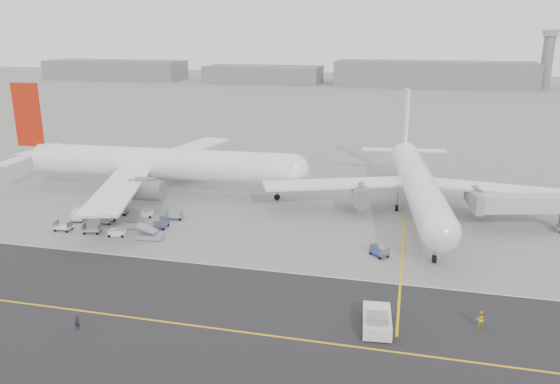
% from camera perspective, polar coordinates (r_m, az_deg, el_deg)
% --- Properties ---
extents(ground, '(700.00, 700.00, 0.00)m').
position_cam_1_polar(ground, '(80.51, -9.47, -6.61)').
color(ground, gray).
rests_on(ground, ground).
extents(taxiway, '(220.00, 59.00, 0.03)m').
position_cam_1_polar(taxiway, '(63.97, -11.60, -13.19)').
color(taxiway, '#2C2C2F').
rests_on(taxiway, ground).
extents(horizon_buildings, '(520.00, 28.00, 28.00)m').
position_cam_1_polar(horizon_buildings, '(329.27, 13.83, 10.70)').
color(horizon_buildings, gray).
rests_on(horizon_buildings, ground).
extents(control_tower, '(7.00, 7.00, 31.25)m').
position_cam_1_polar(control_tower, '(340.38, 26.16, 12.45)').
color(control_tower, gray).
rests_on(control_tower, ground).
extents(airliner_a, '(61.89, 61.10, 21.33)m').
position_cam_1_polar(airliner_a, '(110.36, -12.95, 2.95)').
color(airliner_a, white).
rests_on(airliner_a, ground).
extents(airliner_b, '(54.88, 55.78, 19.28)m').
position_cam_1_polar(airliner_b, '(99.26, 14.16, 1.00)').
color(airliner_b, white).
rests_on(airliner_b, ground).
extents(pushback_tug, '(3.60, 8.40, 2.37)m').
position_cam_1_polar(pushback_tug, '(62.03, 10.10, -13.09)').
color(pushback_tug, silver).
rests_on(pushback_tug, ground).
extents(jet_bridge, '(16.76, 7.26, 6.27)m').
position_cam_1_polar(jet_bridge, '(95.62, 24.07, -1.31)').
color(jet_bridge, gray).
rests_on(jet_bridge, ground).
extents(gse_cluster, '(25.06, 20.06, 2.11)m').
position_cam_1_polar(gse_cluster, '(95.64, -16.34, -3.27)').
color(gse_cluster, gray).
rests_on(gse_cluster, ground).
extents(stray_dolly, '(3.06, 3.08, 1.66)m').
position_cam_1_polar(stray_dolly, '(80.64, 10.32, -6.61)').
color(stray_dolly, silver).
rests_on(stray_dolly, ground).
extents(ground_crew_a, '(0.63, 0.45, 1.61)m').
position_cam_1_polar(ground_crew_a, '(64.97, -20.43, -12.67)').
color(ground_crew_a, black).
rests_on(ground_crew_a, ground).
extents(ground_crew_b, '(1.09, 0.94, 1.94)m').
position_cam_1_polar(ground_crew_b, '(65.19, 20.17, -12.37)').
color(ground_crew_b, yellow).
rests_on(ground_crew_b, ground).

